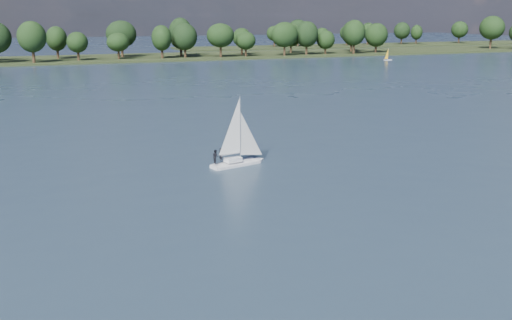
{
  "coord_description": "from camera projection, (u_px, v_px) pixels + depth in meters",
  "views": [
    {
      "loc": [
        -14.98,
        -13.4,
        16.46
      ],
      "look_at": [
        4.72,
        37.67,
        2.5
      ],
      "focal_mm": 40.0,
      "sensor_mm": 36.0,
      "label": 1
    }
  ],
  "objects": [
    {
      "name": "treeline",
      "position": [
        65.0,
        39.0,
        206.41
      ],
      "size": [
        563.07,
        74.27,
        18.22
      ],
      "color": "black",
      "rests_on": "ground"
    },
    {
      "name": "far_shore_back",
      "position": [
        374.0,
        46.0,
        312.26
      ],
      "size": [
        220.0,
        30.0,
        1.4
      ],
      "primitive_type": "cube",
      "color": "black",
      "rests_on": "ground"
    },
    {
      "name": "dinghy_orange",
      "position": [
        388.0,
        57.0,
        212.97
      ],
      "size": [
        2.99,
        1.27,
        4.72
      ],
      "rotation": [
        0.0,
        0.0,
        0.04
      ],
      "color": "white",
      "rests_on": "ground"
    },
    {
      "name": "ground",
      "position": [
        119.0,
        101.0,
        111.81
      ],
      "size": [
        700.0,
        700.0,
        0.0
      ],
      "primitive_type": "plane",
      "color": "#233342",
      "rests_on": "ground"
    },
    {
      "name": "sailboat",
      "position": [
        235.0,
        146.0,
        63.63
      ],
      "size": [
        6.45,
        3.25,
        8.18
      ],
      "rotation": [
        0.0,
        0.0,
        0.25
      ],
      "color": "silver",
      "rests_on": "ground"
    },
    {
      "name": "far_shore",
      "position": [
        77.0,
        60.0,
        213.07
      ],
      "size": [
        660.0,
        40.0,
        1.5
      ],
      "primitive_type": "cube",
      "color": "black",
      "rests_on": "ground"
    }
  ]
}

